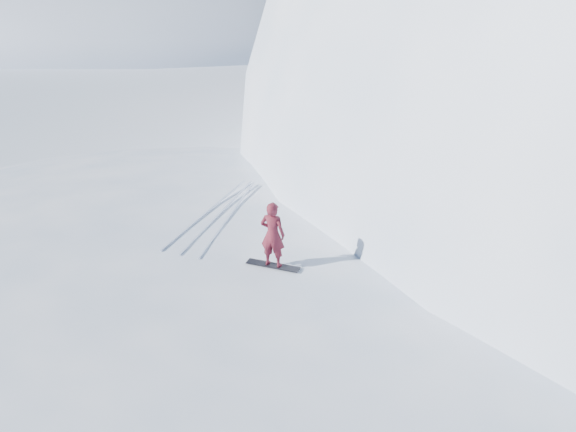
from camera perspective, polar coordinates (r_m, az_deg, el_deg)
name	(u,v)px	position (r m, az deg, el deg)	size (l,w,h in m)	color
ground	(153,353)	(16.79, -13.54, -13.38)	(400.00, 400.00, 0.00)	white
near_ridge	(236,307)	(18.29, -5.30, -9.15)	(36.00, 28.00, 4.80)	white
peak_shoulder	(554,176)	(31.72, 25.44, 3.68)	(28.00, 24.00, 18.00)	white
far_ridge_a	(29,24)	(105.89, -24.84, 17.29)	(120.00, 70.00, 28.00)	white
far_ridge_c	(314,7)	(129.94, 2.65, 20.44)	(140.00, 90.00, 36.00)	white
wind_bumps	(180,309)	(18.41, -10.94, -9.29)	(16.00, 14.40, 1.00)	white
snowboard	(273,265)	(15.63, -1.53, -5.03)	(1.53, 0.29, 0.03)	black
snowboarder	(273,235)	(15.18, -1.57, -1.89)	(0.69, 0.45, 1.89)	maroon
board_tracks	(219,213)	(18.87, -6.99, 0.34)	(1.80, 5.99, 0.04)	silver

